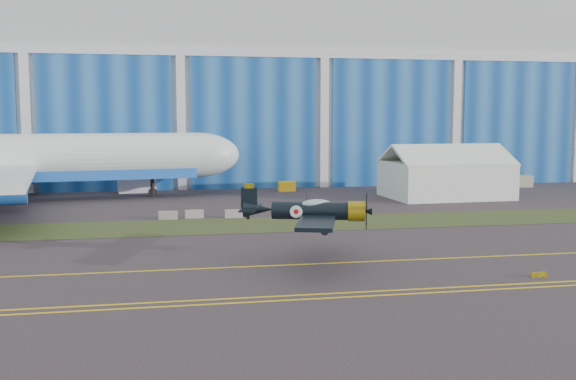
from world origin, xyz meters
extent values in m
plane|color=#383135|center=(0.00, 0.00, 0.00)|extent=(260.00, 260.00, 0.00)
cube|color=#475128|center=(0.00, 14.00, 0.02)|extent=(260.00, 10.00, 0.02)
cube|color=silver|center=(0.00, 72.00, 15.00)|extent=(220.00, 45.00, 30.00)
cube|color=#154895|center=(0.00, 49.20, 10.00)|extent=(220.00, 0.60, 20.00)
cube|color=silver|center=(0.00, 49.15, 20.60)|extent=(220.00, 0.70, 1.20)
cube|color=yellow|center=(0.00, -5.00, 0.01)|extent=(200.00, 0.20, 0.02)
cube|color=yellow|center=(0.00, -14.50, 0.01)|extent=(80.00, 0.20, 0.02)
cube|color=yellow|center=(0.00, -13.50, 0.01)|extent=(80.00, 0.20, 0.02)
cube|color=yellow|center=(22.00, -12.00, 0.17)|extent=(1.20, 0.15, 0.35)
cube|color=silver|center=(-6.64, 46.83, 1.15)|extent=(5.58, 2.89, 2.31)
cube|color=yellow|center=(15.15, 44.34, 0.72)|extent=(2.50, 1.58, 1.45)
cube|color=gray|center=(52.60, 43.27, 0.92)|extent=(3.11, 1.71, 1.84)
cube|color=gray|center=(-2.57, 19.45, 0.45)|extent=(2.04, 0.75, 0.90)
cube|color=gray|center=(0.24, 19.83, 0.45)|extent=(2.02, 0.68, 0.90)
cube|color=#9A8A99|center=(4.50, 19.17, 0.45)|extent=(2.02, 0.68, 0.90)
camera|label=1|loc=(-3.47, -53.14, 10.91)|focal=42.00mm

